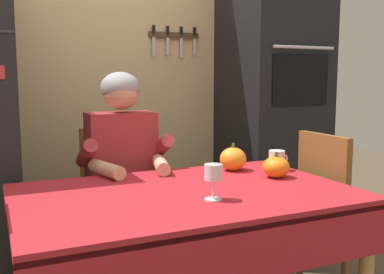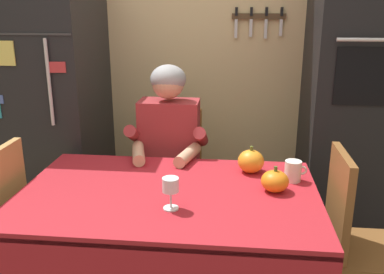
# 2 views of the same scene
# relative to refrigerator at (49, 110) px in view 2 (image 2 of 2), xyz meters

# --- Properties ---
(back_wall_assembly) EXTENTS (3.70, 0.13, 2.60)m
(back_wall_assembly) POSITION_rel_refrigerator_xyz_m (1.00, 0.39, 0.40)
(back_wall_assembly) COLOR #D1B784
(back_wall_assembly) RESTS_ON ground
(refrigerator) EXTENTS (0.68, 0.71, 1.80)m
(refrigerator) POSITION_rel_refrigerator_xyz_m (0.00, 0.00, 0.00)
(refrigerator) COLOR black
(refrigerator) RESTS_ON ground
(wall_oven) EXTENTS (0.60, 0.64, 2.10)m
(wall_oven) POSITION_rel_refrigerator_xyz_m (2.00, 0.04, 0.15)
(wall_oven) COLOR black
(wall_oven) RESTS_ON ground
(dining_table) EXTENTS (1.40, 0.90, 0.74)m
(dining_table) POSITION_rel_refrigerator_xyz_m (0.95, -0.88, -0.24)
(dining_table) COLOR tan
(dining_table) RESTS_ON ground
(chair_behind_person) EXTENTS (0.40, 0.40, 0.93)m
(chair_behind_person) POSITION_rel_refrigerator_xyz_m (0.85, -0.09, -0.39)
(chair_behind_person) COLOR #9E6B33
(chair_behind_person) RESTS_ON ground
(seated_person) EXTENTS (0.47, 0.55, 1.25)m
(seated_person) POSITION_rel_refrigerator_xyz_m (0.85, -0.28, -0.16)
(seated_person) COLOR #38384C
(seated_person) RESTS_ON ground
(chair_right_side) EXTENTS (0.40, 0.40, 0.93)m
(chair_right_side) POSITION_rel_refrigerator_xyz_m (1.85, -0.79, -0.39)
(chair_right_side) COLOR brown
(chair_right_side) RESTS_ON ground
(coffee_mug) EXTENTS (0.11, 0.08, 0.10)m
(coffee_mug) POSITION_rel_refrigerator_xyz_m (1.54, -0.67, -0.11)
(coffee_mug) COLOR white
(coffee_mug) RESTS_ON dining_table
(wine_glass) EXTENTS (0.07, 0.07, 0.14)m
(wine_glass) POSITION_rel_refrigerator_xyz_m (0.99, -1.04, -0.06)
(wine_glass) COLOR white
(wine_glass) RESTS_ON dining_table
(pumpkin_large) EXTENTS (0.13, 0.13, 0.12)m
(pumpkin_large) POSITION_rel_refrigerator_xyz_m (1.44, -0.81, -0.11)
(pumpkin_large) COLOR orange
(pumpkin_large) RESTS_ON dining_table
(pumpkin_medium) EXTENTS (0.14, 0.14, 0.14)m
(pumpkin_medium) POSITION_rel_refrigerator_xyz_m (1.34, -0.58, -0.10)
(pumpkin_medium) COLOR orange
(pumpkin_medium) RESTS_ON dining_table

